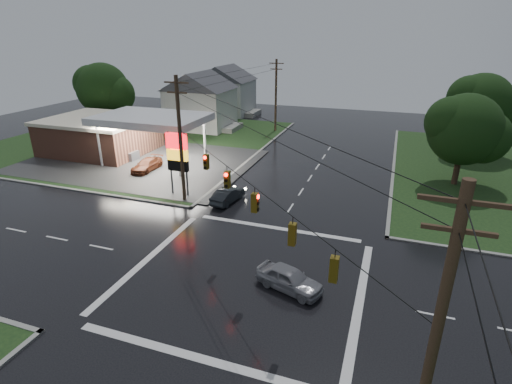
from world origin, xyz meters
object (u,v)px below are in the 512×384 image
(utility_pole_nw, at_px, (180,139))
(car_crossing, at_px, (289,279))
(tree_ne_far, at_px, (482,104))
(utility_pole_n, at_px, (276,95))
(tree_nw_behind, at_px, (104,89))
(car_pump, at_px, (147,165))
(gas_station, at_px, (107,133))
(house_near, at_px, (201,100))
(house_far, at_px, (226,89))
(pylon_sign, at_px, (177,154))
(car_north, at_px, (228,195))
(tree_ne_near, at_px, (466,130))
(utility_pole_se, at_px, (433,349))

(utility_pole_nw, bearing_deg, car_crossing, -38.39)
(tree_ne_far, bearing_deg, utility_pole_n, 171.45)
(tree_nw_behind, distance_m, car_pump, 22.62)
(gas_station, relative_size, car_crossing, 6.32)
(house_near, xyz_separation_m, house_far, (-1.00, 12.00, 0.00))
(tree_nw_behind, bearing_deg, utility_pole_nw, -40.10)
(tree_nw_behind, xyz_separation_m, car_pump, (16.44, -14.52, -5.53))
(utility_pole_nw, relative_size, house_far, 1.00)
(pylon_sign, xyz_separation_m, house_near, (-10.45, 25.50, 0.39))
(pylon_sign, bearing_deg, car_north, -0.53)
(tree_nw_behind, bearing_deg, car_pump, -41.45)
(tree_ne_near, distance_m, car_pump, 32.58)
(gas_station, height_order, utility_pole_nw, utility_pole_nw)
(tree_nw_behind, relative_size, car_crossing, 2.41)
(pylon_sign, relative_size, tree_ne_near, 0.67)
(utility_pole_nw, relative_size, utility_pole_n, 1.05)
(utility_pole_nw, relative_size, house_near, 1.00)
(gas_station, xyz_separation_m, house_far, (3.73, 28.30, 1.86))
(gas_station, relative_size, utility_pole_nw, 2.38)
(gas_station, height_order, tree_ne_far, tree_ne_far)
(pylon_sign, height_order, utility_pole_n, utility_pole_n)
(gas_station, xyz_separation_m, utility_pole_nw, (16.18, -10.20, 3.17))
(tree_ne_near, height_order, tree_ne_far, tree_ne_far)
(utility_pole_nw, distance_m, car_north, 6.43)
(car_north, xyz_separation_m, car_crossing, (8.55, -10.78, 0.05))
(house_near, relative_size, tree_ne_near, 1.23)
(utility_pole_se, bearing_deg, house_far, 118.68)
(utility_pole_se, bearing_deg, gas_station, 140.30)
(gas_station, distance_m, utility_pole_n, 24.60)
(car_north, height_order, car_crossing, car_crossing)
(utility_pole_n, bearing_deg, pylon_sign, -92.08)
(car_pump, bearing_deg, house_near, 100.06)
(tree_ne_near, bearing_deg, tree_nw_behind, 170.53)
(tree_nw_behind, distance_m, car_crossing, 47.94)
(gas_station, bearing_deg, utility_pole_n, 48.53)
(gas_station, distance_m, car_crossing, 34.93)
(utility_pole_nw, bearing_deg, utility_pole_n, 90.00)
(utility_pole_se, relative_size, car_pump, 2.46)
(utility_pole_n, distance_m, tree_nw_behind, 25.63)
(house_far, bearing_deg, utility_pole_nw, -72.08)
(car_north, bearing_deg, pylon_sign, 7.15)
(utility_pole_se, bearing_deg, tree_nw_behind, 137.66)
(house_far, relative_size, car_pump, 2.47)
(utility_pole_nw, xyz_separation_m, tree_ne_near, (23.64, 12.49, -0.16))
(utility_pole_se, bearing_deg, tree_ne_near, 81.62)
(house_near, xyz_separation_m, car_crossing, (23.84, -36.32, -3.70))
(utility_pole_nw, distance_m, house_near, 28.90)
(pylon_sign, xyz_separation_m, car_north, (4.84, -0.04, -3.35))
(utility_pole_n, xyz_separation_m, car_north, (3.84, -27.54, -4.81))
(utility_pole_se, height_order, car_crossing, utility_pole_se)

